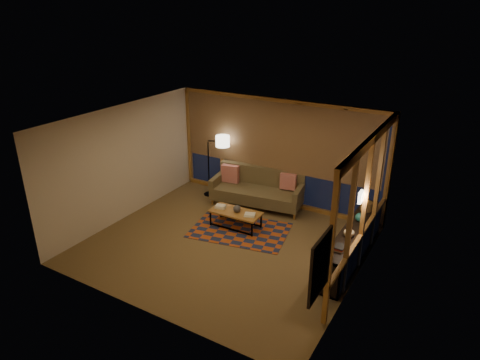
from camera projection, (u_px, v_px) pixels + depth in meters
The scene contains 21 objects.
floor at pixel (226, 244), 9.16m from camera, with size 5.50×5.00×0.01m, color olive.
ceiling at pixel (224, 121), 8.11m from camera, with size 5.50×5.00×0.01m, color beige.
walls at pixel (225, 186), 8.63m from camera, with size 5.51×5.01×2.70m.
window_wall_back at pixel (277, 153), 10.57m from camera, with size 5.30×0.16×2.60m, color #AF823D, non-canonical shape.
window_wall_right at pixel (365, 205), 7.86m from camera, with size 0.16×3.70×2.60m, color #AF823D, non-canonical shape.
wall_art at pixel (320, 266), 5.86m from camera, with size 0.06×0.74×0.94m, color red, non-canonical shape.
wall_sconce at pixel (361, 197), 7.69m from camera, with size 0.12×0.18×0.22m, color #EBE1C6, non-canonical shape.
sofa at pixel (257, 189), 10.71m from camera, with size 2.26×0.92×0.93m, color brown, non-canonical shape.
pillow_left at pixel (230, 174), 11.03m from camera, with size 0.46×0.15×0.46m, color #C40402, non-canonical shape.
pillow_right at pixel (288, 183), 10.55m from camera, with size 0.40×0.13×0.40m, color #C40402, non-canonical shape.
area_rug at pixel (240, 230), 9.70m from camera, with size 2.14×1.42×0.01m, color #B24B19.
coffee_table at pixel (236, 219), 9.79m from camera, with size 1.18×0.54×0.39m, color #AF823D, non-canonical shape.
book_stack_a at pixel (220, 207), 9.85m from camera, with size 0.25×0.20×0.07m, color white, non-canonical shape.
book_stack_b at pixel (250, 215), 9.51m from camera, with size 0.26×0.20×0.05m, color white, non-canonical shape.
ceramic_pot at pixel (237, 209), 9.66m from camera, with size 0.17×0.17×0.17m, color black.
floor_lamp at pixel (209, 166), 11.20m from camera, with size 0.55×0.36×1.65m, color black, non-canonical shape.
bookshelf at pixel (353, 244), 8.49m from camera, with size 0.40×2.85×0.71m, color black, non-canonical shape.
basket at pixel (366, 206), 9.03m from camera, with size 0.25×0.25×0.19m, color brown.
teal_bowl at pixel (360, 217), 8.57m from camera, with size 0.18×0.18×0.18m, color #226B65.
vase at pixel (349, 232), 8.01m from camera, with size 0.20×0.20×0.21m, color tan.
shelf_book_stack at pixel (340, 248), 7.61m from camera, with size 0.17×0.24×0.07m, color white, non-canonical shape.
Camera 1 is at (4.27, -6.67, 4.80)m, focal length 32.00 mm.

